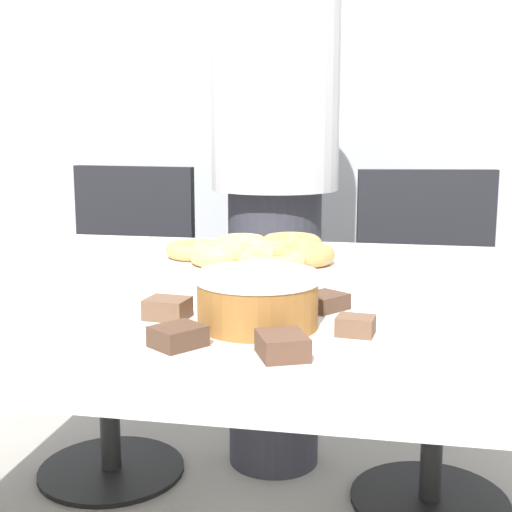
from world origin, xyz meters
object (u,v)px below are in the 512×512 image
(plate_cake, at_px, (258,330))
(office_chair_right, at_px, (432,345))
(frosted_cake, at_px, (258,299))
(office_chair_left, at_px, (116,327))
(person_standing, at_px, (275,170))
(plate_donuts, at_px, (255,263))

(plate_cake, bearing_deg, office_chair_right, 75.44)
(plate_cake, xyz_separation_m, frosted_cake, (-0.00, 0.00, 0.04))
(office_chair_right, height_order, plate_cake, office_chair_right)
(office_chair_left, height_order, frosted_cake, office_chair_left)
(person_standing, relative_size, office_chair_left, 1.89)
(person_standing, distance_m, office_chair_left, 0.67)
(office_chair_left, xyz_separation_m, frosted_cake, (0.64, -1.09, 0.38))
(plate_cake, distance_m, plate_donuts, 0.46)
(office_chair_left, bearing_deg, frosted_cake, -53.87)
(person_standing, height_order, plate_cake, person_standing)
(office_chair_left, bearing_deg, plate_cake, -53.87)
(person_standing, bearing_deg, frosted_cake, -81.54)
(plate_donuts, distance_m, frosted_cake, 0.46)
(plate_donuts, relative_size, frosted_cake, 2.52)
(office_chair_left, relative_size, plate_cake, 2.62)
(plate_donuts, xyz_separation_m, frosted_cake, (0.09, -0.45, 0.04))
(person_standing, distance_m, office_chair_right, 0.67)
(plate_donuts, height_order, frosted_cake, frosted_cake)
(office_chair_left, distance_m, plate_cake, 1.31)
(plate_donuts, bearing_deg, plate_cake, -78.48)
(person_standing, distance_m, plate_cake, 1.22)
(office_chair_left, distance_m, office_chair_right, 0.93)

